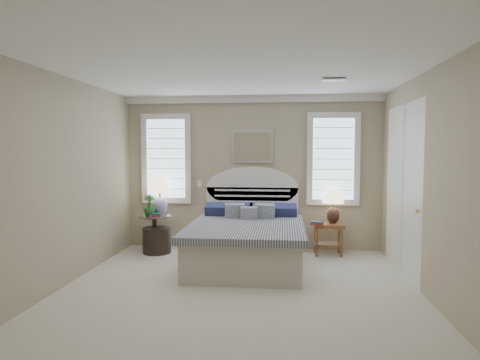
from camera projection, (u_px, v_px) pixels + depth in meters
name	position (u px, v px, depth m)	size (l,w,h in m)	color
floor	(237.00, 295.00, 5.17)	(4.50, 5.00, 0.01)	beige
ceiling	(237.00, 69.00, 4.99)	(4.50, 5.00, 0.01)	white
wall_back	(252.00, 173.00, 7.56)	(4.50, 0.02, 2.70)	tan
wall_left	(57.00, 183.00, 5.31)	(0.02, 5.00, 2.70)	tan
wall_right	(434.00, 186.00, 4.85)	(0.02, 5.00, 2.70)	tan
crown_molding	(252.00, 99.00, 7.43)	(4.50, 0.08, 0.12)	white
hvac_vent	(333.00, 80.00, 5.66)	(0.30, 0.20, 0.02)	#B2B2B2
switch_plate	(200.00, 184.00, 7.66)	(0.08, 0.01, 0.12)	white
window_left	(166.00, 159.00, 7.68)	(0.90, 0.06, 1.60)	#AAC4D8
window_right	(333.00, 159.00, 7.38)	(0.90, 0.06, 1.60)	#AAC4D8
painting	(252.00, 146.00, 7.49)	(0.74, 0.04, 0.58)	silver
closet_door	(402.00, 189.00, 6.05)	(0.02, 1.80, 2.40)	white
bed	(247.00, 239.00, 6.59)	(1.72, 2.28, 1.47)	#BDB5A6
side_table_left	(155.00, 230.00, 7.35)	(0.56, 0.56, 0.63)	black
nightstand_right	(328.00, 232.00, 7.15)	(0.50, 0.40, 0.53)	brown
floor_pot	(157.00, 240.00, 7.29)	(0.48, 0.48, 0.43)	black
lamp_left	(160.00, 191.00, 7.45)	(0.52, 0.52, 0.67)	silver
lamp_right	(333.00, 202.00, 7.15)	(0.47, 0.47, 0.59)	black
potted_plant	(149.00, 205.00, 7.30)	(0.20, 0.20, 0.36)	#3E7A31
books_left	(155.00, 215.00, 7.26)	(0.22, 0.18, 0.05)	#A02B28
books_right	(317.00, 223.00, 7.01)	(0.23, 0.20, 0.05)	#A02B28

